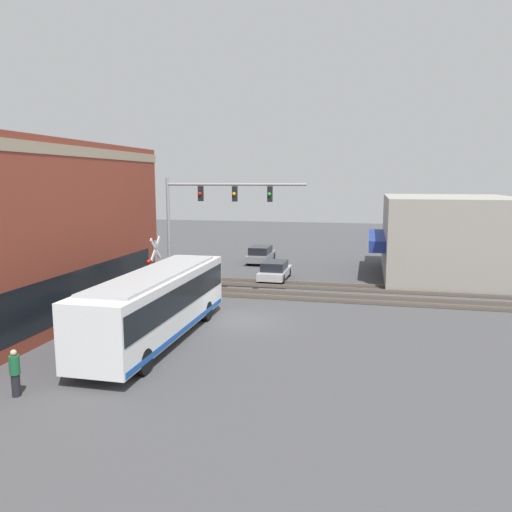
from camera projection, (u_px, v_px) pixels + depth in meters
ground_plane at (240, 320)px, 25.68m from camera, size 120.00×120.00×0.00m
shop_building at (446, 237)px, 36.96m from camera, size 12.40×10.13×5.94m
city_bus at (157, 303)px, 22.24m from camera, size 11.36×2.59×3.13m
traffic_signal_gantry at (208, 208)px, 30.01m from camera, size 0.42×8.60×7.28m
crossing_signal at (156, 262)px, 29.71m from camera, size 1.41×1.18×3.81m
rail_track_near at (264, 294)px, 31.46m from camera, size 2.60×60.00×0.15m
rail_track_far at (274, 284)px, 34.55m from camera, size 2.60×60.00×0.15m
parked_car_silver at (275, 271)px, 35.94m from camera, size 4.43×1.82×1.37m
parked_car_grey at (261, 255)px, 43.47m from camera, size 4.77×1.82×1.44m
pedestrian_by_lamp at (15, 373)px, 16.55m from camera, size 0.34×0.34×1.62m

